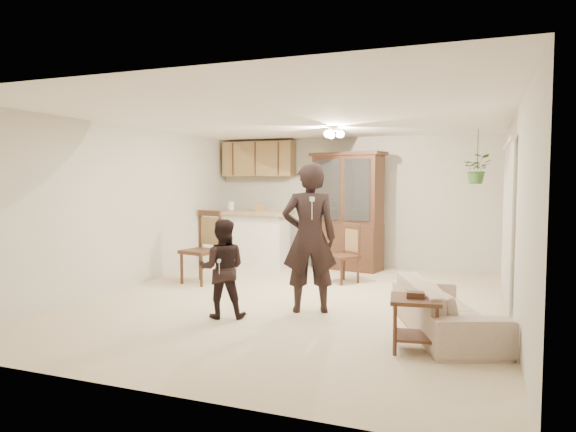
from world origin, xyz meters
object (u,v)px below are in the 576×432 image
(chair_bar, at_px, (201,263))
(chair_hutch_left, at_px, (343,266))
(adult, at_px, (309,241))
(sofa, at_px, (445,300))
(china_hutch, at_px, (347,212))
(chair_hutch_right, at_px, (349,254))
(child, at_px, (222,262))
(side_table, at_px, (415,323))

(chair_bar, relative_size, chair_hutch_left, 1.22)
(adult, bearing_deg, sofa, 146.40)
(adult, bearing_deg, chair_bar, -48.35)
(sofa, bearing_deg, adult, 57.33)
(adult, relative_size, china_hutch, 0.82)
(adult, xyz_separation_m, chair_hutch_right, (-0.33, 3.40, -0.64))
(sofa, height_order, adult, adult)
(child, relative_size, chair_hutch_left, 1.40)
(china_hutch, relative_size, chair_bar, 1.86)
(child, bearing_deg, side_table, 148.68)
(child, xyz_separation_m, chair_bar, (-1.31, 1.72, -0.34))
(adult, height_order, side_table, adult)
(adult, xyz_separation_m, child, (-0.90, -0.63, -0.22))
(sofa, height_order, child, child)
(child, distance_m, chair_hutch_right, 4.10)
(side_table, bearing_deg, child, 169.95)
(child, height_order, side_table, child)
(sofa, bearing_deg, chair_hutch_right, 6.91)
(sofa, bearing_deg, chair_bar, 48.61)
(adult, distance_m, side_table, 1.89)
(chair_bar, bearing_deg, chair_hutch_right, 63.71)
(side_table, bearing_deg, chair_hutch_right, 111.71)
(china_hutch, bearing_deg, chair_bar, -119.06)
(china_hutch, bearing_deg, chair_hutch_right, 101.48)
(chair_hutch_left, bearing_deg, china_hutch, 135.91)
(sofa, distance_m, child, 2.62)
(china_hutch, xyz_separation_m, side_table, (1.77, -4.29, -0.81))
(china_hutch, relative_size, chair_hutch_left, 2.27)
(chair_hutch_left, distance_m, chair_hutch_right, 1.47)
(side_table, xyz_separation_m, chair_bar, (-3.66, 2.14, 0.06))
(adult, height_order, child, adult)
(sofa, bearing_deg, chair_hutch_left, 16.13)
(adult, distance_m, chair_hutch_left, 2.06)
(chair_hutch_right, bearing_deg, china_hutch, 78.25)
(chair_bar, bearing_deg, side_table, -17.34)
(child, relative_size, chair_bar, 1.15)
(chair_hutch_right, bearing_deg, chair_hutch_left, 88.74)
(side_table, xyz_separation_m, chair_hutch_right, (-1.77, 4.45, -0.01))
(side_table, bearing_deg, sofa, 71.72)
(chair_hutch_right, bearing_deg, sofa, 107.08)
(sofa, distance_m, side_table, 0.75)
(side_table, relative_size, chair_hutch_left, 0.60)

